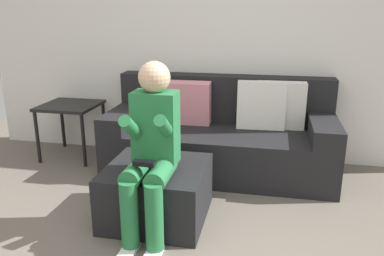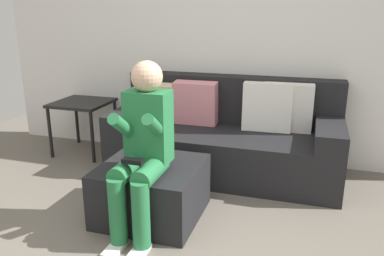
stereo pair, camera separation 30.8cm
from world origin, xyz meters
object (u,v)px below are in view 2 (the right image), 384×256
couch_sectional (226,136)px  person_seated (142,145)px  ottoman (152,190)px  side_table (82,109)px

couch_sectional → person_seated: (-0.31, -1.24, 0.29)m
ottoman → side_table: size_ratio=1.27×
side_table → ottoman: bearing=-40.6°
person_seated → side_table: bearing=135.3°
person_seated → side_table: person_seated is taller
person_seated → couch_sectional: bearing=76.0°
couch_sectional → side_table: size_ratio=3.71×
person_seated → ottoman: bearing=98.7°
person_seated → side_table: (-1.28, 1.27, -0.15)m
ottoman → person_seated: (0.03, -0.20, 0.43)m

